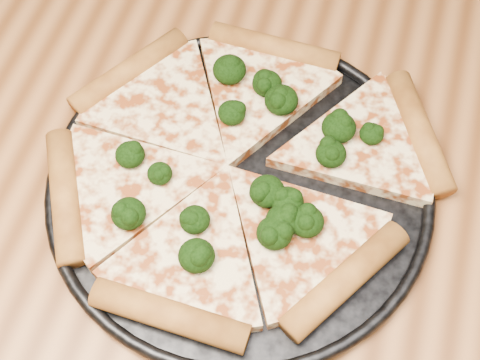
# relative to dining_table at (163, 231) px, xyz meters

# --- Properties ---
(dining_table) EXTENTS (1.20, 0.90, 0.75)m
(dining_table) POSITION_rel_dining_table_xyz_m (0.00, 0.00, 0.00)
(dining_table) COLOR #9C5E30
(dining_table) RESTS_ON ground
(pizza_pan) EXTENTS (0.37, 0.37, 0.02)m
(pizza_pan) POSITION_rel_dining_table_xyz_m (0.08, 0.02, 0.10)
(pizza_pan) COLOR black
(pizza_pan) RESTS_ON dining_table
(pizza) EXTENTS (0.39, 0.34, 0.03)m
(pizza) POSITION_rel_dining_table_xyz_m (0.07, 0.04, 0.11)
(pizza) COLOR beige
(pizza) RESTS_ON pizza_pan
(broccoli_florets) EXTENTS (0.24, 0.24, 0.03)m
(broccoli_florets) POSITION_rel_dining_table_xyz_m (0.09, 0.04, 0.12)
(broccoli_florets) COLOR black
(broccoli_florets) RESTS_ON pizza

